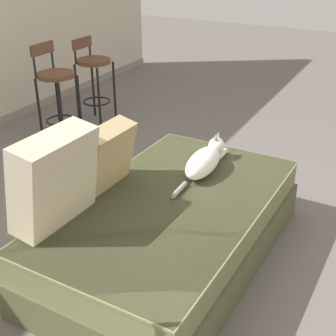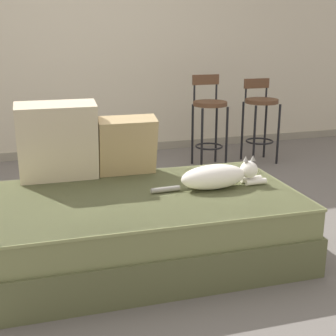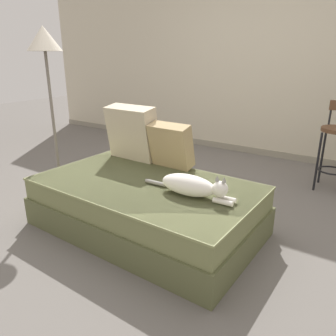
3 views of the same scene
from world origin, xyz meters
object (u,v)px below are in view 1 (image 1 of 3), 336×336
at_px(couch, 171,229).
at_px(cat, 205,160).
at_px(throw_pillow_middle, 106,157).
at_px(throw_pillow_corner, 54,179).
at_px(bar_stool_near_window, 56,86).
at_px(bar_stool_by_doorway, 93,72).

bearing_deg(couch, cat, -2.35).
xyz_separation_m(couch, throw_pillow_middle, (-0.03, 0.42, 0.40)).
distance_m(couch, throw_pillow_corner, 0.79).
relative_size(throw_pillow_middle, bar_stool_near_window, 0.44).
bearing_deg(throw_pillow_middle, bar_stool_by_doorway, 38.34).
height_order(couch, cat, cat).
relative_size(couch, bar_stool_by_doorway, 2.09).
xyz_separation_m(throw_pillow_corner, bar_stool_near_window, (1.59, 1.35, -0.13)).
xyz_separation_m(couch, cat, (0.43, -0.02, 0.28)).
bearing_deg(cat, throw_pillow_corner, 153.74).
relative_size(cat, bar_stool_by_doorway, 0.86).
height_order(couch, bar_stool_by_doorway, bar_stool_by_doorway).
relative_size(cat, bar_stool_near_window, 0.81).
height_order(throw_pillow_corner, bar_stool_by_doorway, throw_pillow_corner).
xyz_separation_m(throw_pillow_middle, bar_stool_by_doorway, (1.73, 1.36, -0.08)).
distance_m(couch, bar_stool_by_doorway, 2.48).
bearing_deg(bar_stool_near_window, couch, -122.05).
bearing_deg(cat, bar_stool_by_doorway, 55.09).
distance_m(cat, bar_stool_by_doorway, 2.20).
bearing_deg(bar_stool_near_window, cat, -110.76).
height_order(couch, throw_pillow_corner, throw_pillow_corner).
bearing_deg(couch, throw_pillow_corner, 137.86).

